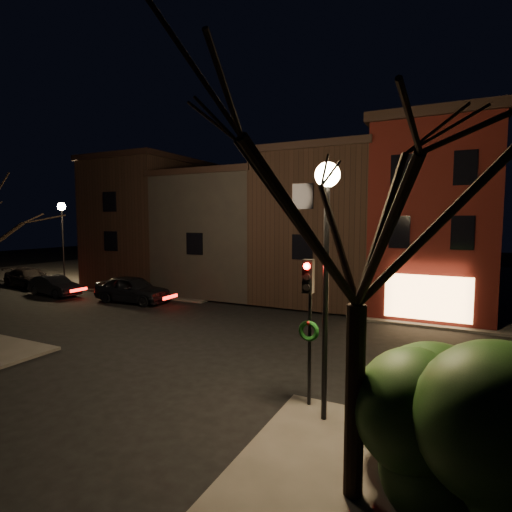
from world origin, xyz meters
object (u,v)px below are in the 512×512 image
at_px(parked_car_b, 54,286).
at_px(parked_car_c, 30,278).
at_px(traffic_signal, 309,310).
at_px(evergreen_bush, 478,426).
at_px(parked_car_a, 132,289).
at_px(bare_tree_right, 360,165).
at_px(street_lamp_far, 62,221).
at_px(street_lamp_near, 327,221).

relative_size(parked_car_b, parked_car_c, 0.82).
xyz_separation_m(traffic_signal, evergreen_bush, (3.90, -2.49, -1.14)).
distance_m(parked_car_a, parked_car_c, 11.17).
xyz_separation_m(traffic_signal, parked_car_a, (-14.73, 8.91, -1.95)).
bearing_deg(bare_tree_right, parked_car_a, 144.41).
relative_size(street_lamp_far, bare_tree_right, 0.76).
relative_size(street_lamp_near, parked_car_b, 1.55).
height_order(traffic_signal, evergreen_bush, traffic_signal).
height_order(street_lamp_near, traffic_signal, street_lamp_near).
relative_size(street_lamp_near, bare_tree_right, 0.76).
xyz_separation_m(bare_tree_right, parked_car_a, (-16.63, 11.90, -5.29)).
xyz_separation_m(traffic_signal, parked_car_c, (-25.88, 9.65, -2.07)).
bearing_deg(parked_car_a, traffic_signal, -123.13).
distance_m(street_lamp_near, parked_car_a, 18.49).
bearing_deg(parked_car_a, parked_car_b, 94.13).
height_order(traffic_signal, parked_car_c, traffic_signal).
relative_size(parked_car_a, parked_car_c, 0.99).
height_order(street_lamp_near, parked_car_b, street_lamp_near).
bearing_deg(parked_car_b, street_lamp_near, -106.59).
bearing_deg(evergreen_bush, traffic_signal, 147.42).
height_order(street_lamp_near, parked_car_a, street_lamp_near).
relative_size(street_lamp_near, parked_car_c, 1.27).
relative_size(street_lamp_far, evergreen_bush, 1.79).
height_order(street_lamp_near, bare_tree_right, bare_tree_right).
bearing_deg(parked_car_b, street_lamp_far, 49.52).
distance_m(evergreen_bush, parked_car_a, 21.85).
height_order(street_lamp_near, evergreen_bush, street_lamp_near).
xyz_separation_m(street_lamp_near, parked_car_c, (-26.48, 10.14, -4.44)).
distance_m(bare_tree_right, evergreen_bush, 4.93).
distance_m(parked_car_a, parked_car_b, 6.50).
distance_m(bare_tree_right, parked_car_b, 26.24).
height_order(bare_tree_right, evergreen_bush, bare_tree_right).
bearing_deg(traffic_signal, parked_car_c, 159.55).
relative_size(street_lamp_near, traffic_signal, 1.60).
bearing_deg(street_lamp_far, evergreen_bush, -26.48).
xyz_separation_m(street_lamp_near, evergreen_bush, (3.30, -2.00, -3.51)).
xyz_separation_m(traffic_signal, bare_tree_right, (1.90, -2.99, 3.34)).
bearing_deg(evergreen_bush, parked_car_a, 148.53).
distance_m(parked_car_b, parked_car_c, 4.90).
bearing_deg(street_lamp_near, evergreen_bush, -31.22).
xyz_separation_m(street_lamp_near, street_lamp_far, (-25.20, 12.20, 0.00)).
bearing_deg(street_lamp_far, parked_car_c, -121.78).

